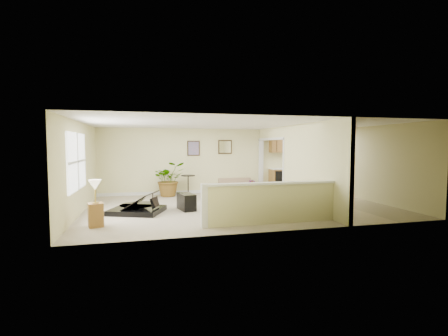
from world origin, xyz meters
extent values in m
plane|color=tan|center=(0.00, 0.00, 0.00)|extent=(9.00, 9.00, 0.00)
cube|color=beige|center=(0.00, 3.00, 1.25)|extent=(9.00, 0.04, 2.50)
cube|color=beige|center=(0.00, -3.00, 1.25)|extent=(9.00, 0.04, 2.50)
cube|color=beige|center=(-4.50, 0.00, 1.25)|extent=(0.04, 6.00, 2.50)
cube|color=beige|center=(4.50, 0.00, 1.25)|extent=(0.04, 6.00, 2.50)
cube|color=silver|center=(0.00, 0.00, 2.50)|extent=(9.00, 6.00, 0.04)
cube|color=tan|center=(3.15, 0.00, 0.00)|extent=(2.70, 6.00, 0.01)
cube|color=beige|center=(1.80, -1.20, 1.25)|extent=(0.12, 3.60, 2.50)
cube|color=beige|center=(1.80, 1.77, 2.30)|extent=(0.12, 2.35, 0.40)
cube|color=beige|center=(0.15, -2.30, 0.47)|extent=(3.30, 0.12, 0.95)
cube|color=silver|center=(0.15, -2.30, 0.96)|extent=(3.40, 0.22, 0.05)
cube|color=silver|center=(-1.50, -2.30, 0.50)|extent=(0.14, 0.14, 1.00)
cube|color=white|center=(-4.49, -0.50, 1.45)|extent=(0.05, 2.15, 1.45)
cube|color=#322412|center=(-0.95, 2.98, 1.75)|extent=(0.48, 0.03, 0.58)
cube|color=#99617D|center=(-0.95, 2.96, 1.75)|extent=(0.40, 0.01, 0.50)
cube|color=#322412|center=(0.30, 2.98, 1.80)|extent=(0.55, 0.03, 0.55)
cube|color=white|center=(0.30, 2.96, 1.80)|extent=(0.46, 0.01, 0.46)
cube|color=olive|center=(3.30, 2.70, 0.45)|extent=(2.30, 0.60, 0.90)
cube|color=silver|center=(3.30, 2.70, 0.92)|extent=(2.36, 0.65, 0.04)
cube|color=black|center=(2.50, 2.69, 0.43)|extent=(0.60, 0.60, 0.84)
cube|color=olive|center=(3.30, 2.82, 1.95)|extent=(2.30, 0.35, 0.75)
cube|color=black|center=(-3.01, -0.27, 0.71)|extent=(1.67, 1.56, 0.28)
cylinder|color=black|center=(-3.15, 0.24, 0.71)|extent=(1.14, 1.14, 0.28)
cube|color=white|center=(-2.22, -0.27, 0.67)|extent=(0.53, 0.93, 0.02)
cube|color=black|center=(-3.11, -0.18, 0.96)|extent=(1.37, 1.37, 0.62)
cube|color=black|center=(-1.64, -0.19, 0.24)|extent=(0.51, 0.77, 0.48)
cube|color=tan|center=(0.67, 2.65, 0.18)|extent=(1.33, 0.79, 0.37)
cube|color=tan|center=(0.67, 2.93, 0.56)|extent=(1.31, 0.22, 0.38)
cube|color=tan|center=(0.09, 2.65, 0.44)|extent=(0.18, 0.75, 0.14)
cube|color=tan|center=(1.24, 2.65, 0.44)|extent=(0.18, 0.75, 0.14)
cylinder|color=black|center=(-1.22, 2.59, 0.02)|extent=(0.37, 0.37, 0.03)
cylinder|color=black|center=(-1.22, 2.59, 0.37)|extent=(0.04, 0.04, 0.73)
cylinder|color=black|center=(-1.22, 2.59, 0.74)|extent=(0.52, 0.52, 0.03)
cylinder|color=black|center=(-1.93, 2.51, 0.13)|extent=(0.36, 0.36, 0.25)
imported|color=#1F4715|center=(-1.93, 2.51, 0.63)|extent=(1.29, 1.17, 1.26)
cylinder|color=black|center=(1.16, 2.24, 0.10)|extent=(0.28, 0.28, 0.20)
imported|color=#1F4715|center=(1.16, 2.24, 0.27)|extent=(0.38, 0.38, 0.54)
cube|color=olive|center=(-3.90, -1.63, 0.27)|extent=(0.39, 0.39, 0.55)
cylinder|color=gold|center=(-3.90, -1.63, 0.56)|extent=(0.15, 0.15, 0.02)
cylinder|color=gold|center=(-3.90, -1.63, 0.74)|extent=(0.03, 0.03, 0.36)
cone|color=#FDEECF|center=(-3.90, -1.63, 0.97)|extent=(0.29, 0.29, 0.24)
camera|label=1|loc=(-2.80, -9.44, 1.86)|focal=26.00mm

